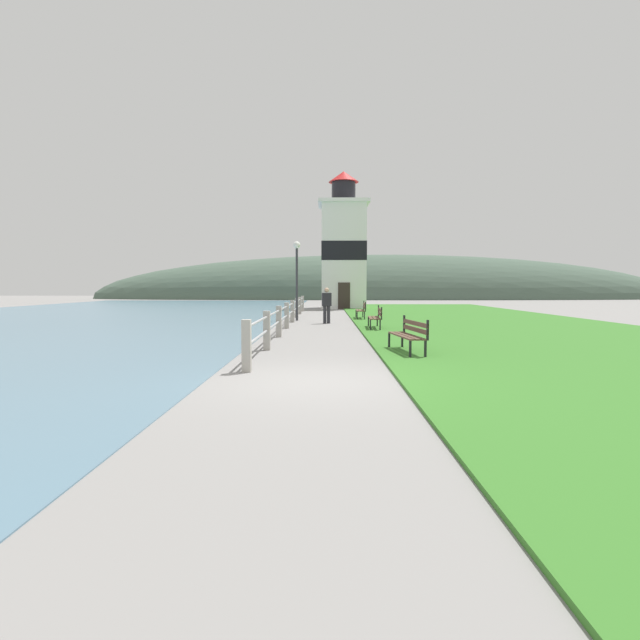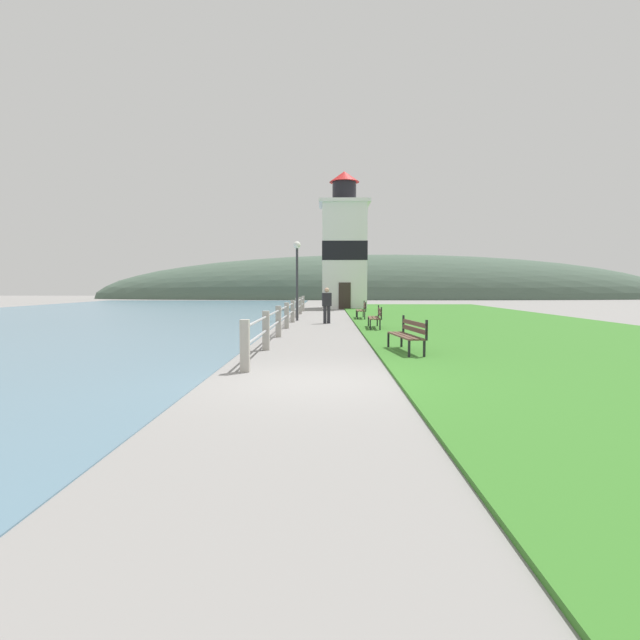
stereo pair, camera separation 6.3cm
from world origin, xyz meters
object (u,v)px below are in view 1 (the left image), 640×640
park_bench_near (409,333)px  lighthouse (343,249)px  lamp_post (297,266)px  park_bench_far (362,309)px  person_strolling (327,304)px  park_bench_midway (376,316)px

park_bench_near → lighthouse: size_ratio=0.19×
park_bench_near → lighthouse: 26.64m
park_bench_near → lamp_post: (-3.60, 12.28, 2.20)m
park_bench_far → lamp_post: 4.10m
person_strolling → park_bench_midway: bearing=-162.8°
park_bench_near → park_bench_midway: bearing=-96.6°
park_bench_midway → park_bench_far: same height
person_strolling → lamp_post: size_ratio=0.42×
park_bench_near → lighthouse: (-0.78, 26.31, 4.07)m
person_strolling → lamp_post: lamp_post is taller
park_bench_far → lighthouse: size_ratio=0.18×
park_bench_midway → lamp_post: lamp_post is taller
lighthouse → lamp_post: size_ratio=2.66×
lighthouse → person_strolling: lighthouse is taller
park_bench_far → lighthouse: bearing=-86.0°
person_strolling → lamp_post: bearing=23.2°
park_bench_midway → person_strolling: bearing=-55.4°
park_bench_midway → lamp_post: size_ratio=0.50×
park_bench_far → person_strolling: (-1.84, -2.84, 0.36)m
lighthouse → person_strolling: size_ratio=6.34×
park_bench_midway → park_bench_far: size_ratio=1.03×
lighthouse → person_strolling: bearing=-94.7°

